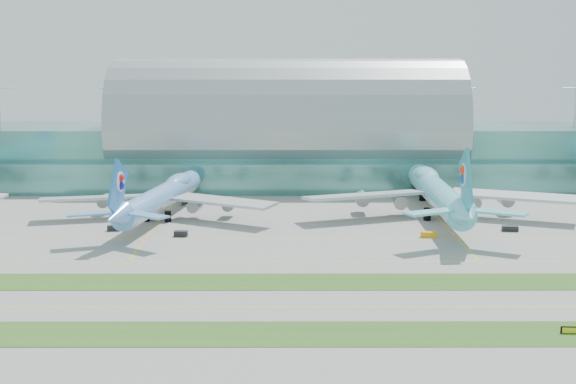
{
  "coord_description": "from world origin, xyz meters",
  "views": [
    {
      "loc": [
        -0.51,
        -148.73,
        42.62
      ],
      "look_at": [
        0.0,
        55.0,
        9.0
      ],
      "focal_mm": 50.0,
      "sensor_mm": 36.0,
      "label": 1
    }
  ],
  "objects_px": {
    "taxiway_sign_east": "(570,330)",
    "terminal": "(287,143)",
    "airliner_b": "(162,196)",
    "airliner_c": "(437,191)"
  },
  "relations": [
    {
      "from": "taxiway_sign_east",
      "to": "terminal",
      "type": "bearing_deg",
      "value": 109.69
    },
    {
      "from": "airliner_b",
      "to": "taxiway_sign_east",
      "type": "xyz_separation_m",
      "value": [
        78.52,
        -93.35,
        -5.73
      ]
    },
    {
      "from": "terminal",
      "to": "taxiway_sign_east",
      "type": "distance_m",
      "value": 163.42
    },
    {
      "from": "airliner_b",
      "to": "airliner_c",
      "type": "distance_m",
      "value": 75.25
    },
    {
      "from": "terminal",
      "to": "taxiway_sign_east",
      "type": "bearing_deg",
      "value": -74.25
    },
    {
      "from": "airliner_c",
      "to": "airliner_b",
      "type": "bearing_deg",
      "value": -177.33
    },
    {
      "from": "airliner_c",
      "to": "terminal",
      "type": "bearing_deg",
      "value": 124.8
    },
    {
      "from": "terminal",
      "to": "airliner_b",
      "type": "bearing_deg",
      "value": -118.42
    },
    {
      "from": "airliner_c",
      "to": "taxiway_sign_east",
      "type": "relative_size",
      "value": 29.31
    },
    {
      "from": "terminal",
      "to": "airliner_c",
      "type": "distance_m",
      "value": 74.04
    }
  ]
}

